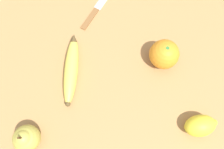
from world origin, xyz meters
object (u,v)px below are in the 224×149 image
Objects in this scene: orange at (164,54)px; pear at (26,138)px; banana at (71,69)px; lemon at (200,126)px; paring_knife at (98,7)px.

pear is at bearing -73.41° from orange.
orange is at bearing -80.29° from banana.
orange is at bearing 106.59° from pear.
lemon reaches higher than banana.
pear is 0.43m from paring_knife.
pear is (0.15, -0.14, 0.02)m from banana.
orange is 0.97× the size of pear.
pear is at bearing 154.70° from banana.
banana reaches higher than paring_knife.
pear reaches higher than lemon.
lemon is 0.45m from paring_knife.
banana is 1.37× the size of paring_knife.
pear is (0.12, -0.40, -0.00)m from orange.
banana is 0.37m from lemon.
orange is 0.21m from lemon.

